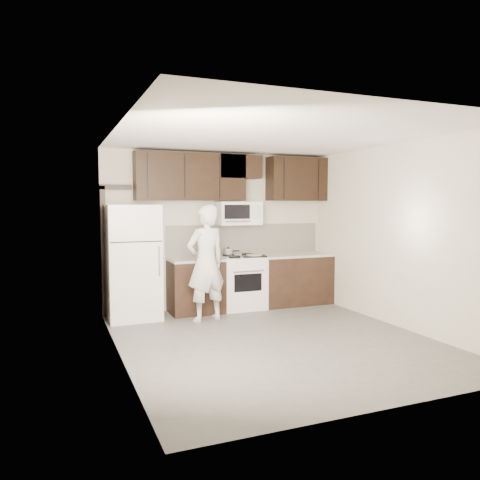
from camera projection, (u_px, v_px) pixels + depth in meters
floor at (275, 340)px, 6.22m from camera, size 4.50×4.50×0.00m
back_wall at (219, 230)px, 8.20m from camera, size 4.00×0.00×4.00m
ceiling at (276, 135)px, 6.01m from camera, size 4.50×4.50×0.00m
counter_run at (257, 281)px, 8.20m from camera, size 2.95×0.64×0.91m
stove at (241, 282)px, 8.09m from camera, size 0.76×0.66×0.94m
backsplash at (245, 239)px, 8.38m from camera, size 2.90×0.02×0.54m
upper_cabinets at (233, 177)px, 8.04m from camera, size 3.48×0.35×0.78m
microwave at (239, 213)px, 8.11m from camera, size 0.76×0.42×0.40m
refrigerator at (133, 262)px, 7.32m from camera, size 0.80×0.76×1.80m
door_trim at (106, 239)px, 7.45m from camera, size 0.50×0.08×2.12m
saucepan at (228, 252)px, 8.12m from camera, size 0.29×0.17×0.16m
baking_tray at (254, 256)px, 8.00m from camera, size 0.46×0.38×0.02m
pizza at (254, 255)px, 8.00m from camera, size 0.32×0.32×0.02m
person at (206, 263)px, 7.21m from camera, size 0.75×0.58×1.81m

